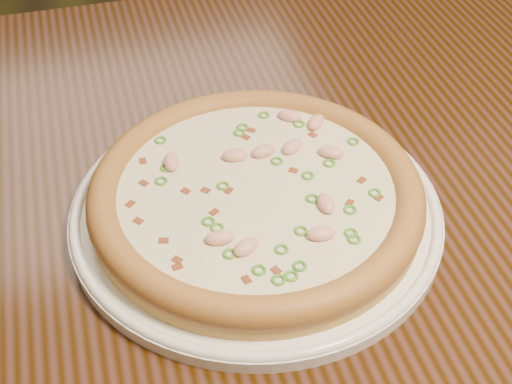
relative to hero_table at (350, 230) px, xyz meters
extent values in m
plane|color=black|center=(0.11, 0.39, -0.65)|extent=(9.00, 9.00, 0.00)
cube|color=black|center=(0.00, 0.00, 0.08)|extent=(1.20, 0.80, 0.04)
cylinder|color=white|center=(-0.12, -0.05, 0.10)|extent=(0.34, 0.34, 0.01)
torus|color=white|center=(-0.12, -0.05, 0.11)|extent=(0.33, 0.33, 0.01)
cylinder|color=gold|center=(-0.12, -0.05, 0.12)|extent=(0.30, 0.30, 0.02)
torus|color=#AC7233|center=(-0.12, -0.05, 0.13)|extent=(0.30, 0.30, 0.03)
cylinder|color=beige|center=(-0.12, -0.05, 0.13)|extent=(0.25, 0.25, 0.00)
ellipsoid|color=#F2B29E|center=(-0.19, 0.00, 0.14)|extent=(0.02, 0.03, 0.01)
ellipsoid|color=#F2B29E|center=(-0.08, -0.12, 0.14)|extent=(0.03, 0.02, 0.01)
ellipsoid|color=#F2B29E|center=(-0.04, -0.02, 0.14)|extent=(0.03, 0.02, 0.01)
ellipsoid|color=#F2B29E|center=(-0.13, -0.01, 0.14)|extent=(0.03, 0.02, 0.01)
ellipsoid|color=#F2B29E|center=(-0.15, -0.12, 0.14)|extent=(0.03, 0.02, 0.01)
ellipsoid|color=#F2B29E|center=(-0.07, -0.01, 0.14)|extent=(0.03, 0.02, 0.01)
ellipsoid|color=#F2B29E|center=(-0.04, 0.02, 0.14)|extent=(0.03, 0.03, 0.01)
ellipsoid|color=#F2B29E|center=(-0.17, -0.10, 0.14)|extent=(0.03, 0.02, 0.01)
ellipsoid|color=#F2B29E|center=(-0.07, -0.09, 0.14)|extent=(0.01, 0.02, 0.01)
ellipsoid|color=#F2B29E|center=(-0.06, 0.04, 0.14)|extent=(0.03, 0.03, 0.01)
ellipsoid|color=#F2B29E|center=(-0.10, -0.01, 0.14)|extent=(0.03, 0.02, 0.01)
cube|color=maroon|center=(-0.21, -0.09, 0.13)|extent=(0.01, 0.01, 0.00)
cube|color=maroon|center=(-0.18, -0.04, 0.13)|extent=(0.01, 0.01, 0.00)
cube|color=maroon|center=(-0.19, 0.00, 0.13)|extent=(0.01, 0.01, 0.00)
cube|color=maroon|center=(-0.05, 0.01, 0.13)|extent=(0.01, 0.01, 0.00)
cube|color=maroon|center=(-0.05, -0.09, 0.13)|extent=(0.01, 0.01, 0.00)
cube|color=maroon|center=(-0.16, -0.04, 0.13)|extent=(0.01, 0.01, 0.00)
cube|color=maroon|center=(-0.03, -0.07, 0.13)|extent=(0.01, 0.01, 0.00)
cube|color=maroon|center=(-0.20, -0.12, 0.13)|extent=(0.01, 0.01, 0.00)
cube|color=maroon|center=(-0.21, 0.01, 0.13)|extent=(0.01, 0.01, 0.00)
cube|color=maroon|center=(-0.23, -0.04, 0.13)|extent=(0.01, 0.01, 0.00)
cube|color=maroon|center=(-0.21, -0.02, 0.13)|extent=(0.01, 0.01, 0.00)
cube|color=maroon|center=(-0.16, -0.07, 0.13)|extent=(0.01, 0.01, 0.00)
cube|color=maroon|center=(-0.02, -0.09, 0.13)|extent=(0.01, 0.01, 0.00)
cube|color=maroon|center=(-0.11, 0.02, 0.13)|extent=(0.01, 0.01, 0.00)
cube|color=maroon|center=(-0.14, -0.05, 0.13)|extent=(0.01, 0.01, 0.00)
cube|color=maroon|center=(-0.08, -0.04, 0.13)|extent=(0.01, 0.01, 0.00)
cube|color=maroon|center=(-0.23, -0.06, 0.13)|extent=(0.01, 0.01, 0.00)
cube|color=maroon|center=(-0.10, 0.03, 0.13)|extent=(0.01, 0.01, 0.00)
cube|color=maroon|center=(-0.20, -0.12, 0.13)|extent=(0.01, 0.01, 0.00)
cube|color=maroon|center=(-0.16, -0.15, 0.13)|extent=(0.01, 0.01, 0.00)
cube|color=maroon|center=(-0.13, -0.15, 0.13)|extent=(0.01, 0.01, 0.00)
torus|color=#468E27|center=(-0.19, 0.00, 0.13)|extent=(0.01, 0.01, 0.00)
torus|color=#468E27|center=(-0.13, -0.16, 0.13)|extent=(0.02, 0.02, 0.00)
torus|color=#468E27|center=(-0.19, 0.04, 0.13)|extent=(0.01, 0.01, 0.00)
torus|color=#468E27|center=(-0.11, -0.15, 0.13)|extent=(0.01, 0.01, 0.00)
torus|color=#468E27|center=(-0.10, -0.11, 0.13)|extent=(0.02, 0.02, 0.00)
torus|color=#468E27|center=(-0.05, -0.04, 0.13)|extent=(0.02, 0.02, 0.00)
torus|color=#468E27|center=(-0.20, -0.02, 0.13)|extent=(0.02, 0.02, 0.00)
torus|color=#468E27|center=(-0.08, 0.05, 0.13)|extent=(0.02, 0.02, 0.00)
torus|color=#468E27|center=(-0.11, 0.04, 0.13)|extent=(0.02, 0.02, 0.00)
torus|color=#468E27|center=(-0.17, -0.08, 0.13)|extent=(0.01, 0.01, 0.00)
torus|color=#468E27|center=(-0.07, -0.05, 0.13)|extent=(0.01, 0.01, 0.00)
torus|color=#468E27|center=(-0.12, -0.16, 0.13)|extent=(0.01, 0.01, 0.00)
torus|color=#468E27|center=(-0.08, -0.08, 0.13)|extent=(0.02, 0.02, 0.00)
torus|color=#468E27|center=(-0.05, 0.03, 0.13)|extent=(0.02, 0.02, 0.00)
torus|color=#468E27|center=(-0.16, -0.09, 0.13)|extent=(0.02, 0.02, 0.00)
torus|color=#468E27|center=(-0.05, -0.10, 0.13)|extent=(0.02, 0.02, 0.00)
torus|color=#468E27|center=(-0.09, -0.02, 0.13)|extent=(0.01, 0.01, 0.00)
torus|color=#468E27|center=(-0.01, -0.01, 0.13)|extent=(0.02, 0.02, 0.00)
torus|color=#468E27|center=(-0.16, -0.12, 0.13)|extent=(0.01, 0.01, 0.00)
torus|color=#468E27|center=(-0.02, -0.08, 0.13)|extent=(0.02, 0.02, 0.00)
torus|color=#468E27|center=(-0.06, -0.13, 0.13)|extent=(0.02, 0.02, 0.00)
torus|color=#468E27|center=(-0.06, -0.13, 0.13)|extent=(0.01, 0.01, 0.00)
torus|color=#468E27|center=(-0.12, -0.13, 0.13)|extent=(0.02, 0.02, 0.00)
torus|color=#468E27|center=(-0.11, 0.03, 0.13)|extent=(0.02, 0.02, 0.00)
torus|color=#468E27|center=(-0.14, -0.14, 0.13)|extent=(0.02, 0.02, 0.00)
torus|color=#468E27|center=(-0.15, -0.04, 0.13)|extent=(0.02, 0.02, 0.00)
camera|label=1|loc=(-0.24, -0.50, 0.55)|focal=50.00mm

